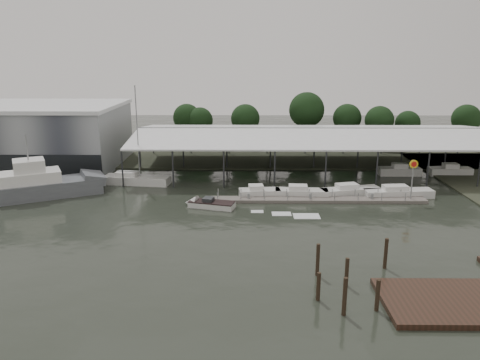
{
  "coord_description": "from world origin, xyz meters",
  "views": [
    {
      "loc": [
        5.47,
        -48.11,
        18.42
      ],
      "look_at": [
        4.86,
        11.3,
        2.5
      ],
      "focal_mm": 35.0,
      "sensor_mm": 36.0,
      "label": 1
    }
  ],
  "objects_px": {
    "grey_trawler": "(40,185)",
    "white_sailboat": "(136,180)",
    "speedboat_underway": "(208,204)",
    "shell_fuel_sign": "(413,172)"
  },
  "relations": [
    {
      "from": "white_sailboat",
      "to": "grey_trawler",
      "type": "bearing_deg",
      "value": -142.71
    },
    {
      "from": "grey_trawler",
      "to": "speedboat_underway",
      "type": "height_order",
      "value": "grey_trawler"
    },
    {
      "from": "grey_trawler",
      "to": "white_sailboat",
      "type": "bearing_deg",
      "value": 3.0
    },
    {
      "from": "grey_trawler",
      "to": "white_sailboat",
      "type": "xyz_separation_m",
      "value": [
        11.33,
        6.53,
        -0.92
      ]
    },
    {
      "from": "speedboat_underway",
      "to": "grey_trawler",
      "type": "bearing_deg",
      "value": 4.87
    },
    {
      "from": "grey_trawler",
      "to": "white_sailboat",
      "type": "relative_size",
      "value": 1.15
    },
    {
      "from": "grey_trawler",
      "to": "speedboat_underway",
      "type": "xyz_separation_m",
      "value": [
        22.77,
        -4.28,
        -1.19
      ]
    },
    {
      "from": "grey_trawler",
      "to": "speedboat_underway",
      "type": "relative_size",
      "value": 0.98
    },
    {
      "from": "shell_fuel_sign",
      "to": "grey_trawler",
      "type": "height_order",
      "value": "grey_trawler"
    },
    {
      "from": "shell_fuel_sign",
      "to": "white_sailboat",
      "type": "distance_m",
      "value": 38.61
    }
  ]
}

